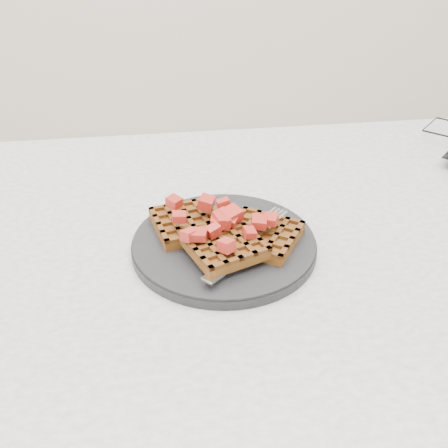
% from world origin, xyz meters
% --- Properties ---
extents(table, '(1.20, 0.80, 0.75)m').
position_xyz_m(table, '(0.00, 0.00, 0.64)').
color(table, silver).
rests_on(table, ground).
extents(plate, '(0.25, 0.25, 0.02)m').
position_xyz_m(plate, '(-0.13, -0.02, 0.76)').
color(plate, black).
rests_on(plate, table).
extents(waffles, '(0.21, 0.19, 0.03)m').
position_xyz_m(waffles, '(-0.13, -0.03, 0.78)').
color(waffles, brown).
rests_on(waffles, plate).
extents(strawberry_pile, '(0.15, 0.15, 0.02)m').
position_xyz_m(strawberry_pile, '(-0.13, -0.02, 0.80)').
color(strawberry_pile, maroon).
rests_on(strawberry_pile, waffles).
extents(fork, '(0.14, 0.15, 0.02)m').
position_xyz_m(fork, '(-0.10, -0.06, 0.77)').
color(fork, silver).
rests_on(fork, plate).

